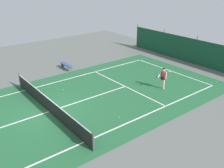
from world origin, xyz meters
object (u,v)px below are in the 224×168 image
tennis_player (163,77)px  tennis_ball_near_player (119,117)px  tennis_ball_by_sideline (63,90)px  courtside_bench (66,65)px  tennis_net (48,105)px  tennis_ball_midcourt (216,82)px

tennis_player → tennis_ball_near_player: 5.59m
tennis_ball_by_sideline → courtside_bench: 4.65m
tennis_net → tennis_ball_near_player: size_ratio=153.33×
tennis_ball_by_sideline → courtside_bench: (-3.93, 2.46, 0.34)m
tennis_ball_midcourt → tennis_ball_by_sideline: size_ratio=1.00×
tennis_ball_near_player → courtside_bench: size_ratio=0.04×
tennis_ball_near_player → tennis_ball_midcourt: bearing=86.4°
tennis_ball_near_player → courtside_bench: (-9.63, 1.71, 0.34)m
tennis_player → courtside_bench: (-8.35, -3.65, -0.59)m
tennis_net → tennis_ball_near_player: (3.32, 3.02, -0.48)m
tennis_ball_midcourt → tennis_ball_by_sideline: 12.23m
tennis_ball_midcourt → courtside_bench: (-10.23, -8.01, 0.34)m
tennis_player → tennis_ball_near_player: tennis_player is taller
tennis_player → tennis_ball_by_sideline: (-4.43, -6.11, -0.93)m
tennis_net → courtside_bench: tennis_net is taller
tennis_ball_by_sideline → tennis_net: bearing=-43.6°
tennis_ball_near_player → tennis_ball_midcourt: size_ratio=1.00×
tennis_ball_near_player → tennis_net: bearing=-137.7°
tennis_player → tennis_ball_near_player: (1.27, -5.36, -0.93)m
tennis_net → tennis_ball_by_sideline: tennis_net is taller
tennis_net → tennis_ball_by_sideline: (-2.38, 2.27, -0.48)m
tennis_net → tennis_player: size_ratio=6.17×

